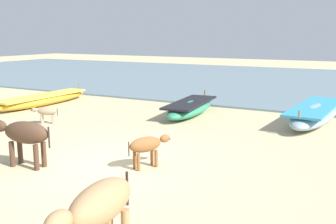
% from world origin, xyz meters
% --- Properties ---
extents(ground, '(80.00, 80.00, 0.00)m').
position_xyz_m(ground, '(0.00, 0.00, 0.00)').
color(ground, '#CCB789').
extents(sea_water, '(60.00, 20.00, 0.08)m').
position_xyz_m(sea_water, '(0.00, 17.96, 0.04)').
color(sea_water, slate).
rests_on(sea_water, ground).
extents(fishing_boat_1, '(0.97, 4.93, 0.64)m').
position_xyz_m(fishing_boat_1, '(-6.96, 4.91, 0.24)').
color(fishing_boat_1, gold).
rests_on(fishing_boat_1, ground).
extents(fishing_boat_3, '(1.49, 4.87, 0.78)m').
position_xyz_m(fishing_boat_3, '(3.51, 6.83, 0.31)').
color(fishing_boat_3, '#8CA5B7').
rests_on(fishing_boat_3, ground).
extents(fishing_boat_4, '(1.36, 3.78, 0.71)m').
position_xyz_m(fishing_boat_4, '(-0.69, 5.99, 0.28)').
color(fishing_boat_4, '#338C66').
rests_on(fishing_boat_4, ground).
extents(cow_adult_tan, '(0.56, 1.69, 1.09)m').
position_xyz_m(cow_adult_tan, '(2.31, -3.18, 0.78)').
color(cow_adult_tan, tan).
rests_on(cow_adult_tan, ground).
extents(calf_near_brown, '(0.68, 1.03, 0.70)m').
position_xyz_m(calf_near_brown, '(0.90, 0.30, 0.51)').
color(calf_near_brown, brown).
rests_on(calf_near_brown, ground).
extents(calf_far_dun, '(0.81, 0.58, 0.56)m').
position_xyz_m(calf_far_dun, '(-4.28, 2.46, 0.41)').
color(calf_far_dun, tan).
rests_on(calf_far_dun, ground).
extents(cow_second_adult_dark, '(1.59, 0.59, 1.03)m').
position_xyz_m(cow_second_adult_dark, '(-1.53, -0.90, 0.74)').
color(cow_second_adult_dark, '#4C3323').
rests_on(cow_second_adult_dark, ground).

